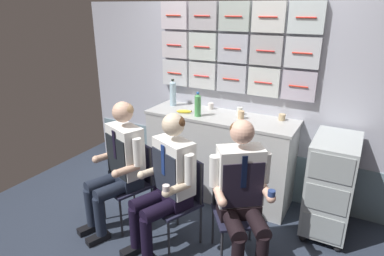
{
  "coord_description": "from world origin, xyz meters",
  "views": [
    {
      "loc": [
        1.27,
        -2.09,
        2.1
      ],
      "look_at": [
        -0.1,
        0.42,
        1.05
      ],
      "focal_mm": 31.12,
      "sensor_mm": 36.0,
      "label": 1
    }
  ],
  "objects": [
    {
      "name": "service_trolley",
      "position": [
        1.1,
        0.98,
        0.52
      ],
      "size": [
        0.4,
        0.65,
        0.97
      ],
      "color": "black",
      "rests_on": "ground"
    },
    {
      "name": "crew_member_center",
      "position": [
        -0.15,
        0.05,
        0.69
      ],
      "size": [
        0.57,
        0.7,
        1.27
      ],
      "color": "black",
      "rests_on": "ground"
    },
    {
      "name": "snack_banana",
      "position": [
        -0.5,
        0.97,
        1.0
      ],
      "size": [
        0.17,
        0.1,
        0.04
      ],
      "color": "yellow",
      "rests_on": "galley_counter"
    },
    {
      "name": "water_bottle_short",
      "position": [
        -0.77,
        1.18,
        1.13
      ],
      "size": [
        0.08,
        0.08,
        0.32
      ],
      "color": "#ABCEE1",
      "rests_on": "galley_counter"
    },
    {
      "name": "water_bottle_tall",
      "position": [
        -0.32,
        0.96,
        1.1
      ],
      "size": [
        0.07,
        0.07,
        0.27
      ],
      "color": "#4DA156",
      "rests_on": "galley_counter"
    },
    {
      "name": "crew_member_left",
      "position": [
        -0.73,
        0.11,
        0.7
      ],
      "size": [
        0.56,
        0.7,
        1.28
      ],
      "color": "black",
      "rests_on": "ground"
    },
    {
      "name": "coffee_cup_spare",
      "position": [
        0.52,
        1.25,
        1.01
      ],
      "size": [
        0.07,
        0.07,
        0.07
      ],
      "color": "tan",
      "rests_on": "galley_counter"
    },
    {
      "name": "paper_cup_tan",
      "position": [
        0.06,
        1.22,
        1.02
      ],
      "size": [
        0.06,
        0.06,
        0.08
      ],
      "color": "silver",
      "rests_on": "galley_counter"
    },
    {
      "name": "espresso_cup_small",
      "position": [
        -0.31,
        1.26,
        1.01
      ],
      "size": [
        0.07,
        0.07,
        0.07
      ],
      "color": "silver",
      "rests_on": "galley_counter"
    },
    {
      "name": "crew_member_right",
      "position": [
        0.5,
        0.17,
        0.7
      ],
      "size": [
        0.64,
        0.69,
        1.27
      ],
      "color": "black",
      "rests_on": "ground"
    },
    {
      "name": "ground",
      "position": [
        0.0,
        0.0,
        -0.02
      ],
      "size": [
        4.8,
        4.8,
        0.04
      ],
      "primitive_type": "cube",
      "color": "#28303F"
    },
    {
      "name": "folding_chair_left",
      "position": [
        -0.67,
        0.26,
        0.5
      ],
      "size": [
        0.51,
        0.51,
        0.82
      ],
      "color": "#2D2D33",
      "rests_on": "ground"
    },
    {
      "name": "galley_bulkhead",
      "position": [
        -0.01,
        1.37,
        1.12
      ],
      "size": [
        4.2,
        0.14,
        2.15
      ],
      "color": "#B1B4C3",
      "rests_on": "ground"
    },
    {
      "name": "galley_counter",
      "position": [
        -0.11,
        1.09,
        0.49
      ],
      "size": [
        1.66,
        0.53,
        0.98
      ],
      "color": "#BCBDBC",
      "rests_on": "ground"
    },
    {
      "name": "folding_chair_right",
      "position": [
        0.4,
        0.3,
        0.5
      ],
      "size": [
        0.56,
        0.56,
        0.82
      ],
      "color": "#2D2D33",
      "rests_on": "ground"
    },
    {
      "name": "folding_chair_center",
      "position": [
        -0.09,
        0.2,
        0.5
      ],
      "size": [
        0.52,
        0.52,
        0.82
      ],
      "color": "#2D2D33",
      "rests_on": "ground"
    },
    {
      "name": "paper_cup_blue",
      "position": [
        0.13,
        1.09,
        1.02
      ],
      "size": [
        0.07,
        0.07,
        0.09
      ],
      "color": "tan",
      "rests_on": "galley_counter"
    }
  ]
}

